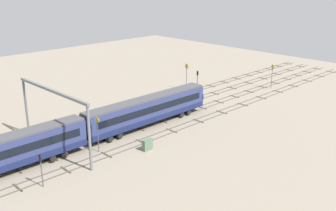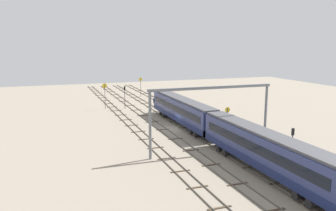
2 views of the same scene
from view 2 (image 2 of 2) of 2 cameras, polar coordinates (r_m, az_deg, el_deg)
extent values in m
plane|color=gray|center=(59.39, 1.06, -3.89)|extent=(144.06, 144.06, 0.00)
cube|color=#59544C|center=(62.20, 7.25, -3.24)|extent=(128.06, 0.07, 0.16)
cube|color=#59544C|center=(61.58, 6.05, -3.35)|extent=(128.06, 0.07, 0.16)
cube|color=#473828|center=(39.51, 25.94, -12.43)|extent=(0.24, 2.40, 0.08)
cube|color=#473828|center=(43.84, 19.91, -9.73)|extent=(0.24, 2.40, 0.08)
cube|color=#473828|center=(48.63, 15.10, -7.47)|extent=(0.24, 2.40, 0.08)
cube|color=#473828|center=(53.76, 11.21, -5.58)|extent=(0.24, 2.40, 0.08)
cube|color=#473828|center=(59.13, 8.03, -4.01)|extent=(0.24, 2.40, 0.08)
cube|color=#473828|center=(64.70, 5.40, -2.70)|extent=(0.24, 2.40, 0.08)
cube|color=#473828|center=(70.40, 3.19, -1.59)|extent=(0.24, 2.40, 0.08)
cube|color=#473828|center=(76.22, 1.32, -0.65)|extent=(0.24, 2.40, 0.08)
cube|color=#473828|center=(82.12, -0.28, 0.16)|extent=(0.24, 2.40, 0.08)
cube|color=#473828|center=(88.10, -1.66, 0.86)|extent=(0.24, 2.40, 0.08)
cube|color=#473828|center=(94.13, -2.87, 1.47)|extent=(0.24, 2.40, 0.08)
cube|color=#473828|center=(100.20, -3.94, 2.00)|extent=(0.24, 2.40, 0.08)
cube|color=#473828|center=(106.32, -4.88, 2.47)|extent=(0.24, 2.40, 0.08)
cube|color=#473828|center=(112.47, -5.72, 2.90)|extent=(0.24, 2.40, 0.08)
cube|color=#473828|center=(118.64, -6.47, 3.27)|extent=(0.24, 2.40, 0.08)
cube|color=#59544C|center=(60.42, 3.61, -3.58)|extent=(128.06, 0.07, 0.16)
cube|color=#59544C|center=(59.88, 2.34, -3.70)|extent=(128.06, 0.07, 0.16)
cube|color=#473828|center=(35.45, 23.17, -14.86)|extent=(0.24, 2.40, 0.08)
cube|color=#473828|center=(38.97, 17.97, -12.18)|extent=(0.24, 2.40, 0.08)
cube|color=#473828|center=(42.82, 13.75, -9.88)|extent=(0.24, 2.40, 0.08)
cube|color=#473828|center=(46.92, 10.29, -7.93)|extent=(0.24, 2.40, 0.08)
cube|color=#473828|center=(51.20, 7.42, -6.28)|extent=(0.24, 2.40, 0.08)
cube|color=#473828|center=(55.62, 5.02, -4.88)|extent=(0.24, 2.40, 0.08)
cube|color=#473828|center=(60.16, 2.98, -3.67)|extent=(0.24, 2.40, 0.08)
cube|color=#473828|center=(64.78, 1.23, -2.64)|extent=(0.24, 2.40, 0.08)
cube|color=#473828|center=(69.47, -0.28, -1.74)|extent=(0.24, 2.40, 0.08)
cube|color=#473828|center=(74.22, -1.59, -0.95)|extent=(0.24, 2.40, 0.08)
cube|color=#473828|center=(79.01, -2.75, -0.26)|extent=(0.24, 2.40, 0.08)
cube|color=#473828|center=(83.85, -3.77, 0.35)|extent=(0.24, 2.40, 0.08)
cube|color=#473828|center=(88.71, -4.69, 0.89)|extent=(0.24, 2.40, 0.08)
cube|color=#473828|center=(93.61, -5.50, 1.38)|extent=(0.24, 2.40, 0.08)
cube|color=#473828|center=(98.52, -6.24, 1.82)|extent=(0.24, 2.40, 0.08)
cube|color=#473828|center=(103.46, -6.90, 2.22)|extent=(0.24, 2.40, 0.08)
cube|color=#473828|center=(108.41, -7.51, 2.58)|extent=(0.24, 2.40, 0.08)
cube|color=#473828|center=(113.38, -8.06, 2.91)|extent=(0.24, 2.40, 0.08)
cube|color=#473828|center=(118.37, -8.57, 3.21)|extent=(0.24, 2.40, 0.08)
cube|color=#59544C|center=(58.90, -0.24, -3.93)|extent=(128.06, 0.07, 0.16)
cube|color=#59544C|center=(58.45, -1.57, -4.04)|extent=(128.06, 0.07, 0.16)
cube|color=#473828|center=(33.05, 17.16, -16.37)|extent=(0.24, 2.40, 0.08)
cube|color=#473828|center=(37.60, 11.48, -12.71)|extent=(0.24, 2.40, 0.08)
cube|color=#473828|center=(42.54, 7.19, -9.79)|extent=(0.24, 2.40, 0.08)
cube|color=#473828|center=(47.75, 3.86, -7.46)|extent=(0.24, 2.40, 0.08)
cube|color=#473828|center=(53.14, 1.23, -5.57)|extent=(0.24, 2.40, 0.08)
cube|color=#473828|center=(58.68, -0.90, -4.02)|extent=(0.24, 2.40, 0.08)
cube|color=#473828|center=(64.32, -2.66, -2.74)|extent=(0.24, 2.40, 0.08)
cube|color=#473828|center=(70.03, -4.13, -1.67)|extent=(0.24, 2.40, 0.08)
cube|color=#473828|center=(75.80, -5.37, -0.76)|extent=(0.24, 2.40, 0.08)
cube|color=#473828|center=(81.62, -6.44, 0.03)|extent=(0.24, 2.40, 0.08)
cube|color=#473828|center=(87.48, -7.36, 0.71)|extent=(0.24, 2.40, 0.08)
cube|color=#473828|center=(93.37, -8.17, 1.30)|extent=(0.24, 2.40, 0.08)
cube|color=#473828|center=(99.29, -8.88, 1.82)|extent=(0.24, 2.40, 0.08)
cube|color=#473828|center=(105.22, -9.51, 2.29)|extent=(0.24, 2.40, 0.08)
cube|color=#473828|center=(111.18, -10.08, 2.70)|extent=(0.24, 2.40, 0.08)
cube|color=#473828|center=(117.14, -10.58, 3.07)|extent=(0.24, 2.40, 0.08)
cube|color=#59544C|center=(57.65, -4.28, -4.27)|extent=(128.06, 0.07, 0.16)
cube|color=#59544C|center=(57.30, -5.67, -4.39)|extent=(128.06, 0.07, 0.16)
cube|color=#473828|center=(32.44, 8.56, -16.53)|extent=(0.24, 2.40, 0.08)
cube|color=#473828|center=(36.27, 4.93, -13.43)|extent=(0.24, 2.40, 0.08)
cube|color=#473828|center=(40.29, 2.07, -10.89)|extent=(0.24, 2.40, 0.08)
cube|color=#473828|center=(44.45, -0.22, -8.80)|extent=(0.24, 2.40, 0.08)
cube|color=#473828|center=(48.72, -2.09, -7.07)|extent=(0.24, 2.40, 0.08)
cube|color=#473828|center=(53.07, -3.65, -5.61)|extent=(0.24, 2.40, 0.08)
cube|color=#473828|center=(57.49, -4.97, -4.37)|extent=(0.24, 2.40, 0.08)
cube|color=#473828|center=(61.95, -6.09, -3.30)|extent=(0.24, 2.40, 0.08)
cube|color=#473828|center=(66.45, -7.06, -2.38)|extent=(0.24, 2.40, 0.08)
cube|color=#473828|center=(70.98, -7.91, -1.58)|extent=(0.24, 2.40, 0.08)
cube|color=#473828|center=(75.54, -8.65, -0.87)|extent=(0.24, 2.40, 0.08)
cube|color=#473828|center=(80.12, -9.31, -0.24)|extent=(0.24, 2.40, 0.08)
cube|color=#473828|center=(84.71, -9.90, 0.32)|extent=(0.24, 2.40, 0.08)
cube|color=#473828|center=(89.33, -10.42, 0.82)|extent=(0.24, 2.40, 0.08)
cube|color=#473828|center=(93.95, -10.90, 1.27)|extent=(0.24, 2.40, 0.08)
cube|color=#473828|center=(98.59, -11.33, 1.68)|extent=(0.24, 2.40, 0.08)
cube|color=#473828|center=(103.23, -11.72, 2.06)|extent=(0.24, 2.40, 0.08)
cube|color=#473828|center=(107.89, -12.08, 2.40)|extent=(0.24, 2.40, 0.08)
cube|color=#473828|center=(112.55, -12.41, 2.71)|extent=(0.24, 2.40, 0.08)
cube|color=#473828|center=(117.22, -12.71, 3.00)|extent=(0.24, 2.40, 0.08)
cube|color=navy|center=(61.32, 2.29, -0.70)|extent=(24.00, 2.90, 3.60)
cube|color=navy|center=(61.59, 2.28, -1.93)|extent=(24.00, 2.94, 0.90)
cube|color=#4C4C51|center=(60.97, 2.31, 1.10)|extent=(24.00, 2.50, 0.30)
cube|color=black|center=(61.79, 3.55, -0.22)|extent=(22.00, 0.04, 1.10)
cube|color=black|center=(60.71, 1.02, -0.39)|extent=(22.00, 0.04, 1.10)
cylinder|color=black|center=(54.18, 5.68, -4.68)|extent=(0.90, 2.70, 0.90)
cylinder|color=black|center=(55.75, 4.89, -4.23)|extent=(0.90, 2.70, 0.90)
cylinder|color=black|center=(67.97, 0.14, -1.52)|extent=(0.90, 2.70, 0.90)
cylinder|color=black|center=(69.63, -0.36, -1.23)|extent=(0.90, 2.70, 0.90)
cube|color=navy|center=(40.11, 15.77, -7.12)|extent=(24.00, 2.90, 3.60)
cube|color=navy|center=(40.53, 15.67, -8.94)|extent=(24.00, 2.94, 0.90)
cube|color=#4C4C51|center=(39.58, 15.91, -4.43)|extent=(24.00, 2.50, 0.30)
cube|color=black|center=(40.83, 17.48, -6.27)|extent=(22.00, 0.04, 1.10)
cube|color=black|center=(39.18, 14.04, -6.80)|extent=(22.00, 0.04, 1.10)
cylinder|color=black|center=(34.78, 24.02, -14.40)|extent=(0.90, 2.70, 0.90)
cylinder|color=black|center=(35.96, 22.00, -13.41)|extent=(0.90, 2.70, 0.90)
cylinder|color=black|center=(46.19, 10.74, -7.50)|extent=(0.90, 2.70, 0.90)
cylinder|color=black|center=(47.67, 9.64, -6.90)|extent=(0.90, 2.70, 0.90)
cone|color=navy|center=(73.18, -1.46, 0.99)|extent=(1.60, 3.24, 3.24)
cylinder|color=slate|center=(50.71, 15.94, -1.75)|extent=(0.36, 0.36, 8.67)
cylinder|color=slate|center=(43.18, -3.01, -3.45)|extent=(0.36, 0.36, 8.67)
cube|color=slate|center=(45.51, 7.37, 2.97)|extent=(0.40, 17.79, 0.35)
cylinder|color=#4C4C51|center=(77.97, -10.47, 1.52)|extent=(0.12, 0.12, 5.70)
cylinder|color=yellow|center=(77.68, -10.53, 3.26)|extent=(0.05, 1.04, 1.04)
cube|color=black|center=(77.71, -10.53, 3.27)|extent=(0.02, 0.47, 0.12)
cylinder|color=#4C4C51|center=(94.32, -4.58, 3.04)|extent=(0.12, 0.12, 5.22)
cylinder|color=yellow|center=(94.10, -4.61, 4.38)|extent=(0.05, 0.90, 0.90)
cube|color=black|center=(94.13, -4.61, 4.38)|extent=(0.02, 0.40, 0.12)
cylinder|color=#4C4C51|center=(52.21, 9.84, -3.12)|extent=(0.12, 0.12, 5.18)
cylinder|color=yellow|center=(51.77, 9.89, -0.72)|extent=(0.05, 0.82, 0.82)
cube|color=black|center=(51.80, 9.88, -0.71)|extent=(0.02, 0.37, 0.12)
cylinder|color=#4C4C51|center=(46.14, 19.94, -6.65)|extent=(0.14, 0.14, 3.27)
cube|color=black|center=(45.59, 20.11, -4.14)|extent=(0.20, 0.32, 0.90)
sphere|color=red|center=(45.63, 20.03, -3.87)|extent=(0.20, 0.20, 0.20)
sphere|color=#262626|center=(45.72, 20.00, -4.35)|extent=(0.20, 0.20, 0.20)
cylinder|color=#4C4C51|center=(77.63, -7.21, 1.02)|extent=(0.14, 0.14, 4.20)
cube|color=black|center=(77.26, -7.25, 2.88)|extent=(0.20, 0.32, 0.90)
sphere|color=yellow|center=(77.34, -7.27, 3.04)|extent=(0.20, 0.20, 0.20)
sphere|color=#262626|center=(77.39, -7.26, 2.75)|extent=(0.20, 0.20, 0.20)
cube|color=#597259|center=(59.22, 10.92, -3.30)|extent=(1.55, 0.65, 1.64)
cube|color=#333333|center=(59.82, 10.55, -2.91)|extent=(0.02, 0.45, 0.24)
camera|label=1|loc=(71.15, 59.76, 12.90)|focal=42.87mm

